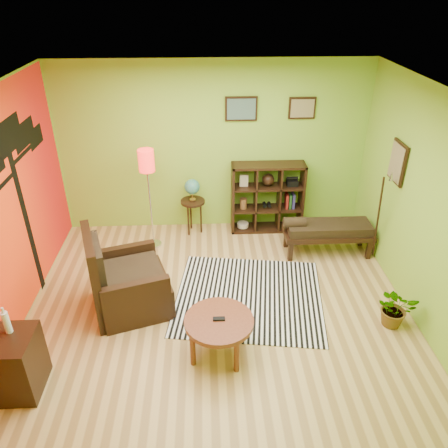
{
  "coord_description": "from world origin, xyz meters",
  "views": [
    {
      "loc": [
        -0.13,
        -4.5,
        3.84
      ],
      "look_at": [
        0.1,
        0.39,
        1.05
      ],
      "focal_mm": 35.0,
      "sensor_mm": 36.0,
      "label": 1
    }
  ],
  "objects_px": {
    "bench": "(326,230)",
    "potted_plant": "(395,311)",
    "coffee_table": "(219,324)",
    "globe_table": "(192,193)",
    "cube_shelf": "(268,198)",
    "floor_lamp": "(147,170)",
    "armchair": "(125,285)",
    "side_cabinet": "(9,364)"
  },
  "relations": [
    {
      "from": "bench",
      "to": "potted_plant",
      "type": "xyz_separation_m",
      "value": [
        0.47,
        -1.68,
        -0.21
      ]
    },
    {
      "from": "coffee_table",
      "to": "globe_table",
      "type": "height_order",
      "value": "globe_table"
    },
    {
      "from": "potted_plant",
      "to": "cube_shelf",
      "type": "bearing_deg",
      "value": 117.43
    },
    {
      "from": "cube_shelf",
      "to": "globe_table",
      "type": "bearing_deg",
      "value": -177.96
    },
    {
      "from": "floor_lamp",
      "to": "globe_table",
      "type": "distance_m",
      "value": 0.96
    },
    {
      "from": "armchair",
      "to": "globe_table",
      "type": "relative_size",
      "value": 1.21
    },
    {
      "from": "globe_table",
      "to": "cube_shelf",
      "type": "bearing_deg",
      "value": 2.04
    },
    {
      "from": "globe_table",
      "to": "potted_plant",
      "type": "distance_m",
      "value": 3.54
    },
    {
      "from": "armchair",
      "to": "floor_lamp",
      "type": "xyz_separation_m",
      "value": [
        0.21,
        1.52,
        0.98
      ]
    },
    {
      "from": "side_cabinet",
      "to": "bench",
      "type": "distance_m",
      "value": 4.63
    },
    {
      "from": "coffee_table",
      "to": "floor_lamp",
      "type": "xyz_separation_m",
      "value": [
        -0.98,
        2.38,
        0.91
      ]
    },
    {
      "from": "side_cabinet",
      "to": "armchair",
      "type": "bearing_deg",
      "value": 52.09
    },
    {
      "from": "cube_shelf",
      "to": "bench",
      "type": "xyz_separation_m",
      "value": [
        0.81,
        -0.78,
        -0.19
      ]
    },
    {
      "from": "armchair",
      "to": "cube_shelf",
      "type": "bearing_deg",
      "value": 42.71
    },
    {
      "from": "cube_shelf",
      "to": "armchair",
      "type": "bearing_deg",
      "value": -137.29
    },
    {
      "from": "floor_lamp",
      "to": "cube_shelf",
      "type": "relative_size",
      "value": 1.36
    },
    {
      "from": "coffee_table",
      "to": "floor_lamp",
      "type": "height_order",
      "value": "floor_lamp"
    },
    {
      "from": "bench",
      "to": "side_cabinet",
      "type": "bearing_deg",
      "value": -147.99
    },
    {
      "from": "armchair",
      "to": "side_cabinet",
      "type": "xyz_separation_m",
      "value": [
        -0.99,
        -1.28,
        0.01
      ]
    },
    {
      "from": "potted_plant",
      "to": "coffee_table",
      "type": "bearing_deg",
      "value": -170.86
    },
    {
      "from": "armchair",
      "to": "floor_lamp",
      "type": "height_order",
      "value": "floor_lamp"
    },
    {
      "from": "cube_shelf",
      "to": "floor_lamp",
      "type": "bearing_deg",
      "value": -167.16
    },
    {
      "from": "floor_lamp",
      "to": "potted_plant",
      "type": "xyz_separation_m",
      "value": [
        3.18,
        -2.02,
        -1.12
      ]
    },
    {
      "from": "coffee_table",
      "to": "globe_table",
      "type": "bearing_deg",
      "value": 96.83
    },
    {
      "from": "side_cabinet",
      "to": "potted_plant",
      "type": "height_order",
      "value": "side_cabinet"
    },
    {
      "from": "globe_table",
      "to": "bench",
      "type": "height_order",
      "value": "globe_table"
    },
    {
      "from": "side_cabinet",
      "to": "cube_shelf",
      "type": "xyz_separation_m",
      "value": [
        3.11,
        3.23,
        0.24
      ]
    },
    {
      "from": "floor_lamp",
      "to": "cube_shelf",
      "type": "height_order",
      "value": "floor_lamp"
    },
    {
      "from": "floor_lamp",
      "to": "bench",
      "type": "relative_size",
      "value": 1.16
    },
    {
      "from": "side_cabinet",
      "to": "globe_table",
      "type": "bearing_deg",
      "value": 59.84
    },
    {
      "from": "floor_lamp",
      "to": "bench",
      "type": "height_order",
      "value": "floor_lamp"
    },
    {
      "from": "coffee_table",
      "to": "potted_plant",
      "type": "distance_m",
      "value": 2.24
    },
    {
      "from": "coffee_table",
      "to": "floor_lamp",
      "type": "relative_size",
      "value": 0.48
    },
    {
      "from": "globe_table",
      "to": "bench",
      "type": "relative_size",
      "value": 0.7
    },
    {
      "from": "armchair",
      "to": "potted_plant",
      "type": "relative_size",
      "value": 2.26
    },
    {
      "from": "floor_lamp",
      "to": "coffee_table",
      "type": "bearing_deg",
      "value": -67.61
    },
    {
      "from": "armchair",
      "to": "bench",
      "type": "bearing_deg",
      "value": 21.86
    },
    {
      "from": "armchair",
      "to": "bench",
      "type": "xyz_separation_m",
      "value": [
        2.93,
        1.18,
        0.06
      ]
    },
    {
      "from": "cube_shelf",
      "to": "side_cabinet",
      "type": "bearing_deg",
      "value": -133.92
    },
    {
      "from": "cube_shelf",
      "to": "potted_plant",
      "type": "xyz_separation_m",
      "value": [
        1.27,
        -2.46,
        -0.4
      ]
    },
    {
      "from": "potted_plant",
      "to": "side_cabinet",
      "type": "bearing_deg",
      "value": -169.97
    },
    {
      "from": "potted_plant",
      "to": "floor_lamp",
      "type": "bearing_deg",
      "value": 147.58
    }
  ]
}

